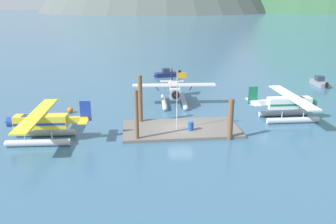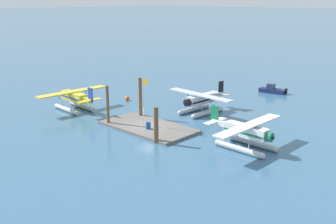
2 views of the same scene
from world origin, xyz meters
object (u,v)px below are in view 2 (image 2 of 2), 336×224
(fuel_drum, at_px, (148,125))
(seaplane_yellow_port_aft, at_px, (74,99))
(mooring_buoy, at_px, (127,98))
(seaplane_silver_bow_centre, at_px, (201,102))
(seaplane_white_stbd_fwd, at_px, (246,134))
(boat_navy_open_north, at_px, (272,90))
(flagpole, at_px, (144,96))

(fuel_drum, height_order, seaplane_yellow_port_aft, seaplane_yellow_port_aft)
(mooring_buoy, xyz_separation_m, seaplane_silver_bow_centre, (12.62, 2.27, 1.24))
(seaplane_white_stbd_fwd, bearing_deg, seaplane_silver_bow_centre, 148.47)
(fuel_drum, distance_m, boat_navy_open_north, 27.91)
(fuel_drum, xyz_separation_m, boat_navy_open_north, (0.42, 27.91, -0.25))
(fuel_drum, relative_size, seaplane_silver_bow_centre, 0.08)
(fuel_drum, distance_m, seaplane_silver_bow_centre, 10.38)
(boat_navy_open_north, bearing_deg, mooring_buoy, -124.15)
(seaplane_silver_bow_centre, distance_m, boat_navy_open_north, 17.63)
(flagpole, relative_size, boat_navy_open_north, 1.22)
(seaplane_white_stbd_fwd, xyz_separation_m, boat_navy_open_north, (-11.06, 24.88, -1.09))
(mooring_buoy, distance_m, seaplane_yellow_port_aft, 8.86)
(mooring_buoy, height_order, seaplane_silver_bow_centre, seaplane_silver_bow_centre)
(flagpole, distance_m, seaplane_white_stbd_fwd, 13.16)
(fuel_drum, bearing_deg, seaplane_yellow_port_aft, -177.48)
(mooring_buoy, height_order, seaplane_yellow_port_aft, seaplane_yellow_port_aft)
(seaplane_yellow_port_aft, distance_m, seaplane_white_stbd_fwd, 25.98)
(seaplane_yellow_port_aft, xyz_separation_m, boat_navy_open_north, (14.66, 28.54, -1.09))
(fuel_drum, bearing_deg, seaplane_white_stbd_fwd, 14.79)
(seaplane_silver_bow_centre, bearing_deg, mooring_buoy, -169.80)
(boat_navy_open_north, bearing_deg, fuel_drum, -90.86)
(seaplane_silver_bow_centre, height_order, boat_navy_open_north, seaplane_silver_bow_centre)
(flagpole, height_order, boat_navy_open_north, flagpole)
(flagpole, bearing_deg, mooring_buoy, 147.46)
(mooring_buoy, relative_size, boat_navy_open_north, 0.14)
(seaplane_white_stbd_fwd, xyz_separation_m, seaplane_silver_bow_centre, (-11.90, 7.30, 0.00))
(fuel_drum, height_order, seaplane_silver_bow_centre, seaplane_silver_bow_centre)
(mooring_buoy, distance_m, seaplane_silver_bow_centre, 12.88)
(flagpole, distance_m, fuel_drum, 3.50)
(seaplane_yellow_port_aft, bearing_deg, boat_navy_open_north, 62.81)
(boat_navy_open_north, bearing_deg, seaplane_white_stbd_fwd, -66.03)
(seaplane_white_stbd_fwd, height_order, boat_navy_open_north, seaplane_white_stbd_fwd)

